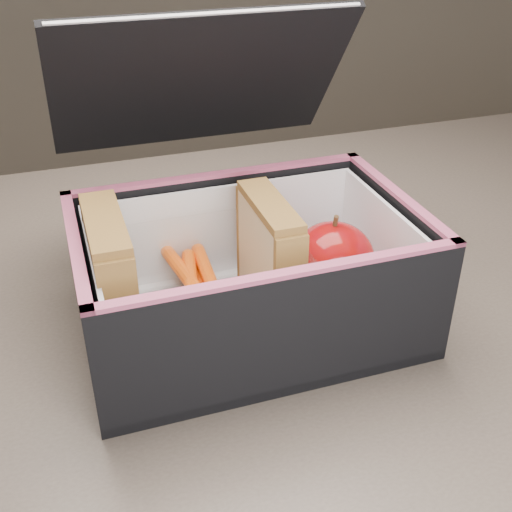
{
  "coord_description": "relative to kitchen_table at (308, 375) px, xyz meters",
  "views": [
    {
      "loc": [
        -0.21,
        -0.45,
        1.09
      ],
      "look_at": [
        -0.06,
        -0.01,
        0.81
      ],
      "focal_mm": 45.0,
      "sensor_mm": 36.0,
      "label": 1
    }
  ],
  "objects": [
    {
      "name": "sandwich_left",
      "position": [
        -0.18,
        -0.02,
        0.16
      ],
      "size": [
        0.03,
        0.1,
        0.11
      ],
      "color": "tan",
      "rests_on": "plastic_tub"
    },
    {
      "name": "plastic_tub",
      "position": [
        -0.11,
        -0.02,
        0.14
      ],
      "size": [
        0.18,
        0.13,
        0.07
      ],
      "primitive_type": null,
      "color": "white",
      "rests_on": "lunch_bag"
    },
    {
      "name": "sandwich_right",
      "position": [
        -0.05,
        -0.02,
        0.16
      ],
      "size": [
        0.03,
        0.09,
        0.1
      ],
      "color": "tan",
      "rests_on": "plastic_tub"
    },
    {
      "name": "kitchen_table",
      "position": [
        0.0,
        0.0,
        0.0
      ],
      "size": [
        1.2,
        0.8,
        0.75
      ],
      "color": "brown",
      "rests_on": "ground"
    },
    {
      "name": "red_apple",
      "position": [
        0.01,
        -0.02,
        0.14
      ],
      "size": [
        0.07,
        0.07,
        0.08
      ],
      "rotation": [
        0.0,
        0.0,
        -0.02
      ],
      "color": "maroon",
      "rests_on": "paper_napkin"
    },
    {
      "name": "paper_napkin",
      "position": [
        0.01,
        -0.01,
        0.11
      ],
      "size": [
        0.1,
        0.1,
        0.01
      ],
      "primitive_type": "cube",
      "rotation": [
        0.0,
        0.0,
        0.4
      ],
      "color": "white",
      "rests_on": "lunch_bag"
    },
    {
      "name": "lunch_bag",
      "position": [
        -0.07,
        -0.01,
        0.15
      ],
      "size": [
        0.28,
        0.3,
        0.25
      ],
      "color": "black",
      "rests_on": "kitchen_table"
    },
    {
      "name": "carrot_sticks",
      "position": [
        -0.11,
        -0.01,
        0.12
      ],
      "size": [
        0.04,
        0.16,
        0.03
      ],
      "color": "#D75E16",
      "rests_on": "plastic_tub"
    }
  ]
}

